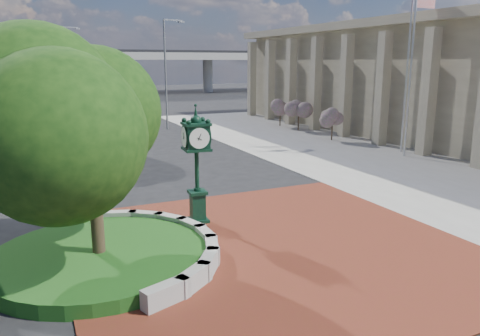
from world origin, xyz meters
name	(u,v)px	position (x,y,z in m)	size (l,w,h in m)	color
ground	(256,237)	(0.00, 0.00, 0.00)	(200.00, 200.00, 0.00)	black
plaza	(271,248)	(0.00, -1.00, 0.02)	(12.00, 12.00, 0.04)	brown
sidewalk	(405,149)	(16.00, 10.00, 0.02)	(20.00, 50.00, 0.04)	#9E9B93
planter_wall	(177,243)	(-2.71, 0.00, 0.27)	(2.96, 6.77, 0.54)	#9E9B93
grass_bed	(100,258)	(-5.00, 0.00, 0.20)	(6.10, 6.10, 0.40)	#154714
civic_building	(468,80)	(23.60, 12.00, 4.33)	(17.35, 44.00, 8.60)	gray
overpass	(62,56)	(-0.22, 70.00, 6.54)	(90.00, 12.00, 7.50)	#9E9B93
tree_planter	(91,135)	(-5.00, 0.00, 3.72)	(5.20, 5.20, 6.33)	#38281C
tree_street	(69,101)	(-4.00, 18.00, 3.24)	(4.40, 4.40, 5.45)	#38281C
post_clock	(197,160)	(-1.24, 2.22, 2.30)	(0.93, 0.93, 4.18)	black
parked_car	(116,107)	(2.53, 39.00, 0.86)	(2.03, 5.05, 1.72)	maroon
flagpole_a	(411,71)	(14.21, 8.25, 5.10)	(1.56, 0.18, 9.96)	silver
flagpole_b	(408,62)	(15.00, 9.34, 5.62)	(1.69, 0.45, 10.96)	silver
street_lamp_near	(167,66)	(4.61, 25.79, 5.30)	(1.98, 0.75, 9.04)	slate
street_lamp_far	(67,62)	(-1.69, 44.44, 5.54)	(2.01, 0.98, 9.45)	slate
shrub_near	(332,119)	(13.66, 14.94, 1.59)	(1.20, 1.20, 2.20)	#38281C
shrub_mid	(299,112)	(14.06, 20.23, 1.59)	(1.20, 1.20, 2.20)	#38281C
shrub_far	(280,108)	(14.01, 23.22, 1.59)	(1.20, 1.20, 2.20)	#38281C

